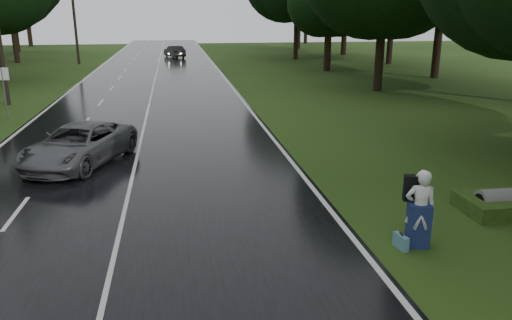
{
  "coord_description": "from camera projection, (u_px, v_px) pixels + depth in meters",
  "views": [
    {
      "loc": [
        1.56,
        -11.92,
        5.49
      ],
      "look_at": [
        3.94,
        2.55,
        1.1
      ],
      "focal_mm": 34.96,
      "sensor_mm": 36.0,
      "label": 1
    }
  ],
  "objects": [
    {
      "name": "utility_pole_mid",
      "position": [
        9.0,
        105.0,
        30.44
      ],
      "size": [
        1.8,
        0.28,
        9.53
      ],
      "primitive_type": null,
      "color": "black",
      "rests_on": "ground"
    },
    {
      "name": "tree_right_d",
      "position": [
        377.0,
        91.0,
        35.88
      ],
      "size": [
        9.22,
        9.22,
        14.41
      ],
      "primitive_type": null,
      "color": "black",
      "rests_on": "ground"
    },
    {
      "name": "tree_right_e",
      "position": [
        327.0,
        71.0,
        47.84
      ],
      "size": [
        7.38,
        7.38,
        11.54
      ],
      "primitive_type": null,
      "color": "black",
      "rests_on": "ground"
    },
    {
      "name": "grey_car",
      "position": [
        79.0,
        145.0,
        18.33
      ],
      "size": [
        4.25,
        5.81,
        1.47
      ],
      "primitive_type": "imported",
      "rotation": [
        0.0,
        0.0,
        5.9
      ],
      "color": "#545659",
      "rests_on": "road"
    },
    {
      "name": "hitchhiker",
      "position": [
        419.0,
        211.0,
        11.89
      ],
      "size": [
        0.81,
        0.77,
        1.96
      ],
      "color": "silver",
      "rests_on": "ground"
    },
    {
      "name": "tree_left_f",
      "position": [
        18.0,
        63.0,
        55.34
      ],
      "size": [
        10.89,
        10.89,
        17.01
      ],
      "primitive_type": null,
      "color": "black",
      "rests_on": "ground"
    },
    {
      "name": "tree_right_f",
      "position": [
        295.0,
        59.0,
        59.26
      ],
      "size": [
        10.26,
        10.26,
        16.04
      ],
      "primitive_type": null,
      "color": "black",
      "rests_on": "ground"
    },
    {
      "name": "ground",
      "position": [
        119.0,
        237.0,
        12.6
      ],
      "size": [
        160.0,
        160.0,
        0.0
      ],
      "primitive_type": "plane",
      "color": "#294514",
      "rests_on": "ground"
    },
    {
      "name": "utility_pole_far",
      "position": [
        79.0,
        64.0,
        53.88
      ],
      "size": [
        1.8,
        0.28,
        10.17
      ],
      "primitive_type": null,
      "color": "black",
      "rests_on": "ground"
    },
    {
      "name": "road_sign_b",
      "position": [
        8.0,
        119.0,
        26.38
      ],
      "size": [
        0.65,
        0.1,
        2.71
      ],
      "primitive_type": null,
      "color": "white",
      "rests_on": "ground"
    },
    {
      "name": "suitcase",
      "position": [
        401.0,
        242.0,
        11.97
      ],
      "size": [
        0.23,
        0.51,
        0.35
      ],
      "primitive_type": "cube",
      "rotation": [
        0.0,
        0.0,
        0.17
      ],
      "color": "teal",
      "rests_on": "ground"
    },
    {
      "name": "road",
      "position": [
        150.0,
        101.0,
        31.5
      ],
      "size": [
        12.0,
        140.0,
        0.04
      ],
      "primitive_type": "cube",
      "color": "black",
      "rests_on": "ground"
    },
    {
      "name": "far_car",
      "position": [
        174.0,
        52.0,
        61.15
      ],
      "size": [
        2.73,
        4.51,
        1.4
      ],
      "primitive_type": "imported",
      "rotation": [
        0.0,
        0.0,
        3.46
      ],
      "color": "black",
      "rests_on": "road"
    },
    {
      "name": "culvert",
      "position": [
        500.0,
        212.0,
        14.22
      ],
      "size": [
        1.37,
        0.69,
        0.69
      ],
      "primitive_type": "cylinder",
      "rotation": [
        0.0,
        1.57,
        0.0
      ],
      "color": "slate",
      "rests_on": "ground"
    },
    {
      "name": "lane_center",
      "position": [
        150.0,
        101.0,
        31.5
      ],
      "size": [
        0.12,
        140.0,
        0.01
      ],
      "primitive_type": "cube",
      "color": "silver",
      "rests_on": "road"
    }
  ]
}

